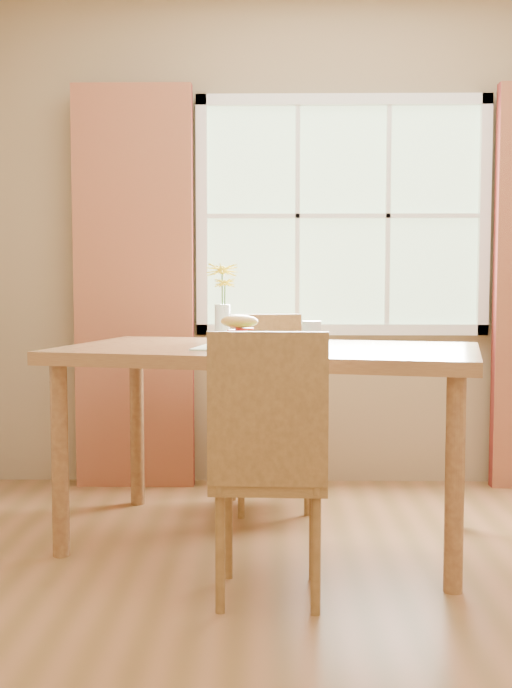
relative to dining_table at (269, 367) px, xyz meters
The scene contains 11 objects.
room 1.09m from the dining_table, 63.69° to the right, with size 4.24×3.84×2.74m.
window 1.34m from the dining_table, 68.81° to the left, with size 1.62×0.06×1.32m.
curtain_left 1.26m from the dining_table, 127.82° to the left, with size 0.65×0.08×2.20m, color maroon.
dining_table is the anchor object (origin of this frame).
chair_near 0.74m from the dining_table, 90.23° to the right, with size 0.42×0.42×0.97m.
chair_far 0.65m from the dining_table, 91.31° to the left, with size 0.46×0.46×0.97m.
placemat 0.15m from the dining_table, 132.95° to the right, with size 0.45×0.33×0.01m, color #B7C2A4.
plate 0.19m from the dining_table, 127.99° to the right, with size 0.24×0.24×0.01m, color #5CB32C.
croissant_sandwich 0.22m from the dining_table, 153.58° to the right, with size 0.18×0.14×0.12m.
water_glass 0.27m from the dining_table, 38.47° to the right, with size 0.08×0.08×0.12m.
flower_vase 0.44m from the dining_table, 132.58° to the left, with size 0.15×0.15×0.36m.
Camera 1 is at (-0.41, -2.63, 1.13)m, focal length 42.00 mm.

